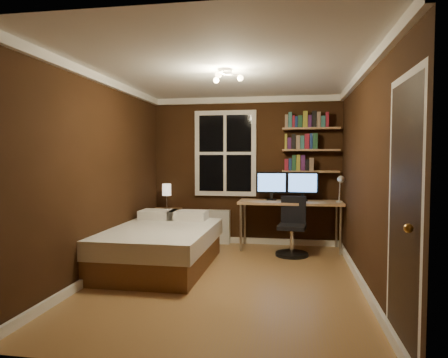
% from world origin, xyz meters
% --- Properties ---
extents(floor, '(4.20, 4.20, 0.00)m').
position_xyz_m(floor, '(0.00, 0.00, 0.00)').
color(floor, olive).
rests_on(floor, ground).
extents(wall_back, '(3.20, 0.04, 2.50)m').
position_xyz_m(wall_back, '(0.00, 2.10, 1.25)').
color(wall_back, black).
rests_on(wall_back, ground).
extents(wall_left, '(0.04, 4.20, 2.50)m').
position_xyz_m(wall_left, '(-1.60, 0.00, 1.25)').
color(wall_left, black).
rests_on(wall_left, ground).
extents(wall_right, '(0.04, 4.20, 2.50)m').
position_xyz_m(wall_right, '(1.60, 0.00, 1.25)').
color(wall_right, black).
rests_on(wall_right, ground).
extents(ceiling, '(3.20, 4.20, 0.02)m').
position_xyz_m(ceiling, '(0.00, 0.00, 2.50)').
color(ceiling, white).
rests_on(ceiling, wall_back).
extents(window, '(1.06, 0.06, 1.46)m').
position_xyz_m(window, '(-0.35, 2.06, 1.55)').
color(window, white).
rests_on(window, wall_back).
extents(door, '(0.03, 0.82, 2.05)m').
position_xyz_m(door, '(1.59, -1.55, 1.02)').
color(door, black).
rests_on(door, ground).
extents(door_knob, '(0.06, 0.06, 0.06)m').
position_xyz_m(door_knob, '(1.55, -1.85, 1.00)').
color(door_knob, gold).
rests_on(door_knob, door).
extents(ceiling_fixture, '(0.44, 0.44, 0.18)m').
position_xyz_m(ceiling_fixture, '(0.00, -0.10, 2.40)').
color(ceiling_fixture, beige).
rests_on(ceiling_fixture, ceiling).
extents(bookshelf_lower, '(0.92, 0.22, 0.03)m').
position_xyz_m(bookshelf_lower, '(1.08, 1.98, 1.25)').
color(bookshelf_lower, '#A67E50').
rests_on(bookshelf_lower, wall_back).
extents(books_row_lower, '(0.42, 0.16, 0.23)m').
position_xyz_m(books_row_lower, '(1.08, 1.98, 1.38)').
color(books_row_lower, maroon).
rests_on(books_row_lower, bookshelf_lower).
extents(bookshelf_middle, '(0.92, 0.22, 0.03)m').
position_xyz_m(bookshelf_middle, '(1.08, 1.98, 1.60)').
color(bookshelf_middle, '#A67E50').
rests_on(bookshelf_middle, wall_back).
extents(books_row_middle, '(0.48, 0.16, 0.23)m').
position_xyz_m(books_row_middle, '(1.08, 1.98, 1.73)').
color(books_row_middle, navy).
rests_on(books_row_middle, bookshelf_middle).
extents(bookshelf_upper, '(0.92, 0.22, 0.03)m').
position_xyz_m(bookshelf_upper, '(1.08, 1.98, 1.95)').
color(bookshelf_upper, '#A67E50').
rests_on(bookshelf_upper, wall_back).
extents(books_row_upper, '(0.66, 0.16, 0.23)m').
position_xyz_m(books_row_upper, '(1.08, 1.98, 2.08)').
color(books_row_upper, '#224F2F').
rests_on(books_row_upper, bookshelf_upper).
extents(bed, '(1.44, 1.99, 0.67)m').
position_xyz_m(bed, '(-1.00, 0.41, 0.29)').
color(bed, brown).
rests_on(bed, ground).
extents(nightstand, '(0.53, 0.53, 0.59)m').
position_xyz_m(nightstand, '(-1.33, 1.85, 0.30)').
color(nightstand, brown).
rests_on(nightstand, ground).
extents(bedside_lamp, '(0.15, 0.15, 0.44)m').
position_xyz_m(bedside_lamp, '(-1.33, 1.85, 0.81)').
color(bedside_lamp, white).
rests_on(bedside_lamp, nightstand).
extents(radiator, '(0.39, 0.13, 0.58)m').
position_xyz_m(radiator, '(-0.45, 1.99, 0.29)').
color(radiator, silver).
rests_on(radiator, ground).
extents(desk, '(1.64, 0.62, 0.78)m').
position_xyz_m(desk, '(0.75, 1.77, 0.72)').
color(desk, '#A67E50').
rests_on(desk, ground).
extents(monitor_left, '(0.50, 0.12, 0.47)m').
position_xyz_m(monitor_left, '(0.45, 1.85, 1.01)').
color(monitor_left, black).
rests_on(monitor_left, desk).
extents(monitor_right, '(0.50, 0.12, 0.47)m').
position_xyz_m(monitor_right, '(0.95, 1.85, 1.01)').
color(monitor_right, black).
rests_on(monitor_right, desk).
extents(desk_lamp, '(0.14, 0.32, 0.44)m').
position_xyz_m(desk_lamp, '(1.52, 1.63, 1.00)').
color(desk_lamp, silver).
rests_on(desk_lamp, desk).
extents(office_chair, '(0.49, 0.49, 0.89)m').
position_xyz_m(office_chair, '(0.79, 1.36, 0.32)').
color(office_chair, black).
rests_on(office_chair, ground).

